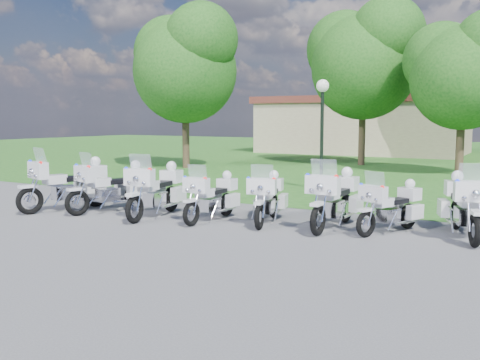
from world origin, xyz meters
The scene contains 15 objects.
ground centered at (0.00, 0.00, 0.00)m, with size 100.00×100.00×0.00m, color #515156.
grass_lawn centered at (0.00, 27.00, 0.00)m, with size 100.00×48.00×0.01m, color #21581C.
motorcycle_0 centered at (-5.51, -0.34, 0.74)m, with size 1.37×2.55×1.77m.
motorcycle_1 centered at (-4.31, 0.09, 0.69)m, with size 1.24×2.41×1.66m.
motorcycle_2 centered at (-2.77, 0.11, 0.70)m, with size 1.03×2.49×1.68m.
motorcycle_3 centered at (-1.23, 0.39, 0.61)m, with size 0.72×2.16×1.45m.
motorcycle_4 centered at (0.11, 0.83, 0.62)m, with size 1.08×2.17×1.49m.
motorcycle_5 centered at (1.75, 1.06, 0.69)m, with size 0.82×2.47×1.66m.
motorcycle_6 centered at (3.02, 1.21, 0.59)m, with size 1.18×1.99×1.41m.
motorcycle_7 centered at (4.47, 1.56, 0.69)m, with size 1.32×2.36×1.65m.
lamp_post centered at (-0.92, 6.92, 2.95)m, with size 0.44×0.44×3.88m.
tree_0 centered at (-10.17, 11.60, 5.38)m, with size 6.10×5.21×8.14m.
tree_1 centered at (-2.89, 17.72, 5.78)m, with size 6.56×5.59×8.74m.
tree_2 centered at (2.47, 14.96, 4.74)m, with size 5.38×4.59×7.17m.
building_west centered at (-6.00, 28.00, 2.07)m, with size 14.56×8.32×4.10m.
Camera 1 is at (6.00, -10.68, 2.55)m, focal length 40.00 mm.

